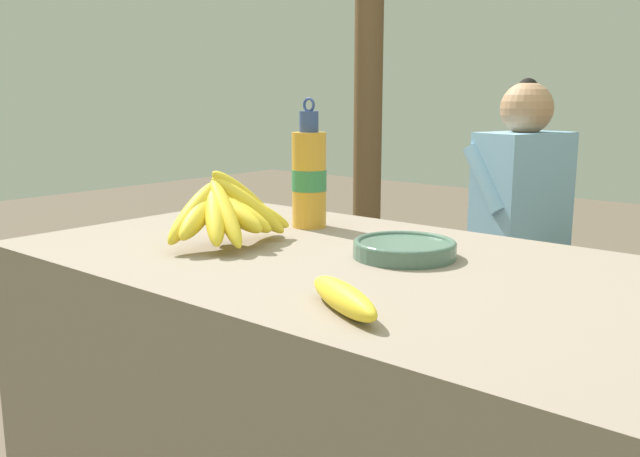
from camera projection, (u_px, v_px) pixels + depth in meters
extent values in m
cube|color=gray|center=(338.00, 414.00, 1.49)|extent=(1.42, 0.83, 0.72)
sphere|color=#4C381E|center=(214.00, 208.00, 1.54)|extent=(0.06, 0.06, 0.06)
ellipsoid|color=yellow|center=(193.00, 212.00, 1.47)|extent=(0.07, 0.19, 0.15)
ellipsoid|color=yellow|center=(200.00, 215.00, 1.47)|extent=(0.11, 0.19, 0.12)
ellipsoid|color=yellow|center=(215.00, 214.00, 1.46)|extent=(0.18, 0.16, 0.14)
ellipsoid|color=yellow|center=(226.00, 213.00, 1.47)|extent=(0.20, 0.11, 0.16)
ellipsoid|color=yellow|center=(234.00, 212.00, 1.49)|extent=(0.18, 0.05, 0.11)
ellipsoid|color=yellow|center=(240.00, 212.00, 1.51)|extent=(0.18, 0.10, 0.12)
ellipsoid|color=yellow|center=(248.00, 206.00, 1.54)|extent=(0.16, 0.17, 0.16)
ellipsoid|color=yellow|center=(249.00, 207.00, 1.56)|extent=(0.15, 0.20, 0.14)
ellipsoid|color=yellow|center=(246.00, 200.00, 1.58)|extent=(0.09, 0.20, 0.18)
cylinder|color=#4C6B5B|center=(404.00, 250.00, 1.41)|extent=(0.21, 0.21, 0.03)
torus|color=#4C6B5B|center=(405.00, 243.00, 1.41)|extent=(0.21, 0.21, 0.01)
cylinder|color=gold|center=(309.00, 180.00, 1.72)|extent=(0.09, 0.09, 0.24)
cylinder|color=#38844C|center=(309.00, 180.00, 1.72)|extent=(0.09, 0.09, 0.05)
cylinder|color=#33477F|center=(309.00, 122.00, 1.69)|extent=(0.05, 0.05, 0.05)
torus|color=#33477F|center=(309.00, 105.00, 1.68)|extent=(0.04, 0.01, 0.04)
ellipsoid|color=yellow|center=(343.00, 298.00, 1.05)|extent=(0.21, 0.14, 0.05)
cube|color=brown|center=(611.00, 277.00, 2.34)|extent=(1.47, 0.32, 0.04)
cube|color=brown|center=(431.00, 310.00, 2.70)|extent=(0.06, 0.06, 0.42)
cube|color=brown|center=(460.00, 297.00, 2.88)|extent=(0.06, 0.06, 0.42)
cylinder|color=#564C60|center=(449.00, 304.00, 2.72)|extent=(0.09, 0.09, 0.45)
cylinder|color=#564C60|center=(474.00, 253.00, 2.58)|extent=(0.31, 0.17, 0.09)
cylinder|color=#564C60|center=(482.00, 297.00, 2.82)|extent=(0.09, 0.09, 0.45)
cylinder|color=#564C60|center=(507.00, 247.00, 2.68)|extent=(0.31, 0.17, 0.09)
cube|color=#84B7E0|center=(522.00, 197.00, 2.47)|extent=(0.29, 0.38, 0.47)
cylinder|color=#84B7E0|center=(485.00, 179.00, 2.40)|extent=(0.21, 0.12, 0.25)
cylinder|color=#84B7E0|center=(545.00, 173.00, 2.57)|extent=(0.21, 0.12, 0.25)
sphere|color=tan|center=(527.00, 108.00, 2.41)|extent=(0.19, 0.19, 0.19)
sphere|color=black|center=(528.00, 88.00, 2.40)|extent=(0.07, 0.07, 0.07)
cylinder|color=brown|center=(369.00, 58.00, 3.18)|extent=(0.14, 0.14, 2.45)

